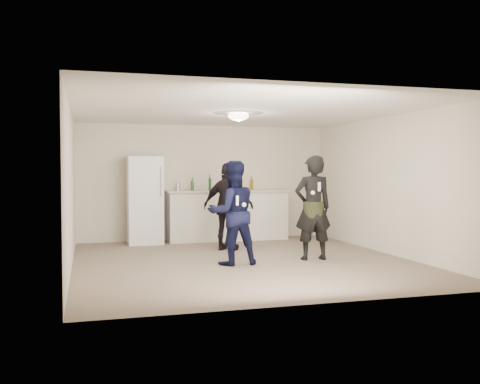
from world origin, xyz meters
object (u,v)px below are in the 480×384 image
object	(u,v)px
counter	(228,216)
man	(232,213)
woman	(313,208)
spectator	(228,206)
shaker	(178,187)
fridge	(145,200)

from	to	relation	value
counter	man	world-z (taller)	man
man	woman	size ratio (longest dim) A/B	0.94
woman	spectator	size ratio (longest dim) A/B	1.06
shaker	woman	xyz separation A→B (m)	(1.82, -2.95, -0.29)
fridge	shaker	bearing A→B (deg)	12.67
counter	spectator	size ratio (longest dim) A/B	1.56
counter	woman	world-z (taller)	woman
shaker	man	distance (m)	3.08
man	shaker	bearing A→B (deg)	-85.50
counter	fridge	world-z (taller)	fridge
spectator	counter	bearing A→B (deg)	-71.75
shaker	spectator	distance (m)	1.73
counter	shaker	size ratio (longest dim) A/B	15.29
counter	shaker	distance (m)	1.26
man	spectator	size ratio (longest dim) A/B	1.00
shaker	spectator	world-z (taller)	spectator
woman	counter	bearing A→B (deg)	-73.87
counter	fridge	bearing A→B (deg)	-177.76
counter	woman	bearing A→B (deg)	-75.45
fridge	woman	distance (m)	3.77
counter	woman	size ratio (longest dim) A/B	1.47
woman	spectator	distance (m)	1.80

